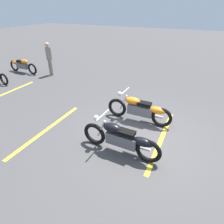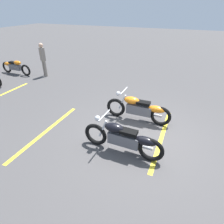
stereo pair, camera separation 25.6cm
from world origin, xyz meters
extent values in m
plane|color=#474444|center=(0.00, 0.00, 0.00)|extent=(60.00, 60.00, 0.00)
torus|color=black|center=(1.18, -0.87, 0.34)|extent=(0.67, 0.12, 0.67)
torus|color=black|center=(-0.38, -0.85, 0.34)|extent=(0.67, 0.12, 0.67)
cube|color=#59595E|center=(0.35, -0.86, 0.42)|extent=(0.84, 0.23, 0.32)
ellipsoid|color=orange|center=(0.62, -0.86, 0.72)|extent=(0.52, 0.29, 0.24)
ellipsoid|color=orange|center=(-0.22, -0.85, 0.56)|extent=(0.56, 0.25, 0.22)
cube|color=black|center=(0.22, -0.86, 0.70)|extent=(0.44, 0.24, 0.09)
cylinder|color=silver|center=(0.95, -0.87, 0.60)|extent=(0.27, 0.06, 0.56)
cylinder|color=silver|center=(0.90, -0.87, 1.02)|extent=(0.04, 0.62, 0.04)
sphere|color=silver|center=(1.10, -0.87, 0.88)|extent=(0.15, 0.15, 0.15)
cylinder|color=silver|center=(-0.05, -1.00, 0.26)|extent=(0.70, 0.10, 0.09)
torus|color=black|center=(1.12, 0.83, 0.34)|extent=(0.67, 0.14, 0.67)
torus|color=black|center=(-0.44, 0.89, 0.34)|extent=(0.67, 0.14, 0.67)
cube|color=#59595E|center=(0.29, 0.86, 0.42)|extent=(0.85, 0.25, 0.32)
ellipsoid|color=black|center=(0.56, 0.85, 0.72)|extent=(0.53, 0.30, 0.24)
ellipsoid|color=black|center=(-0.28, 0.89, 0.56)|extent=(0.57, 0.26, 0.22)
cube|color=black|center=(0.16, 0.87, 0.70)|extent=(0.45, 0.26, 0.09)
cylinder|color=silver|center=(0.89, 0.84, 0.60)|extent=(0.27, 0.07, 0.56)
cylinder|color=silver|center=(0.84, 0.84, 1.02)|extent=(0.06, 0.62, 0.04)
sphere|color=silver|center=(1.04, 0.83, 0.88)|extent=(0.15, 0.15, 0.15)
cylinder|color=silver|center=(-0.11, 0.74, 0.26)|extent=(0.70, 0.12, 0.09)
torus|color=black|center=(7.38, -3.09, 0.31)|extent=(0.63, 0.12, 0.62)
torus|color=black|center=(8.83, -3.13, 0.31)|extent=(0.63, 0.12, 0.62)
cube|color=#59595E|center=(8.15, -3.11, 0.39)|extent=(0.79, 0.23, 0.30)
ellipsoid|color=orange|center=(7.90, -3.10, 0.67)|extent=(0.49, 0.28, 0.22)
ellipsoid|color=orange|center=(8.68, -3.13, 0.52)|extent=(0.53, 0.24, 0.20)
cube|color=black|center=(8.27, -3.12, 0.65)|extent=(0.42, 0.24, 0.08)
cylinder|color=gray|center=(6.30, -3.44, 0.42)|extent=(0.12, 0.12, 0.85)
cylinder|color=gray|center=(6.46, -3.50, 0.42)|extent=(0.12, 0.12, 0.85)
cube|color=gray|center=(6.38, -3.47, 1.18)|extent=(0.30, 0.27, 0.67)
sphere|color=tan|center=(6.38, -3.47, 1.64)|extent=(0.23, 0.23, 0.23)
cube|color=yellow|center=(-0.56, -0.21, 0.00)|extent=(0.13, 3.20, 0.01)
cube|color=yellow|center=(2.86, 0.86, 0.00)|extent=(0.13, 3.20, 0.01)
cube|color=yellow|center=(6.51, -0.54, 0.00)|extent=(0.13, 3.20, 0.01)
camera|label=1|loc=(-1.18, 4.56, 3.50)|focal=30.75mm
camera|label=2|loc=(-0.94, 4.66, 3.50)|focal=30.75mm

